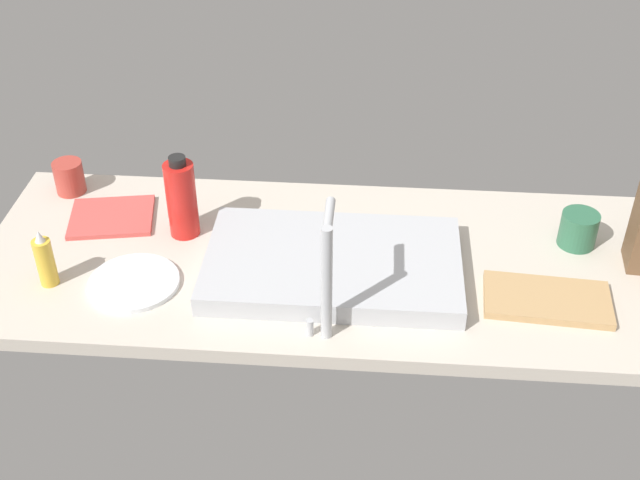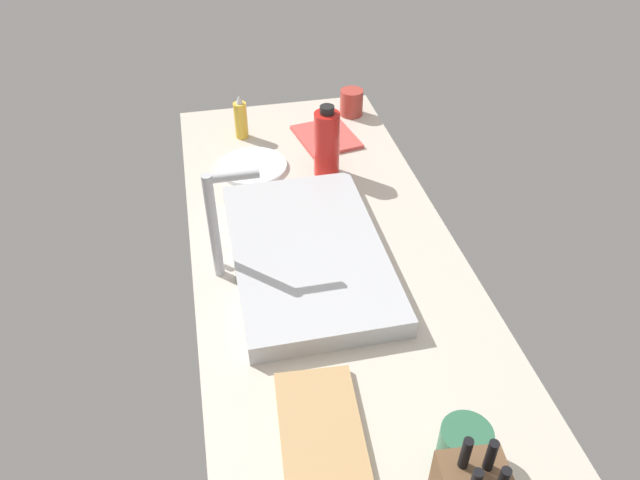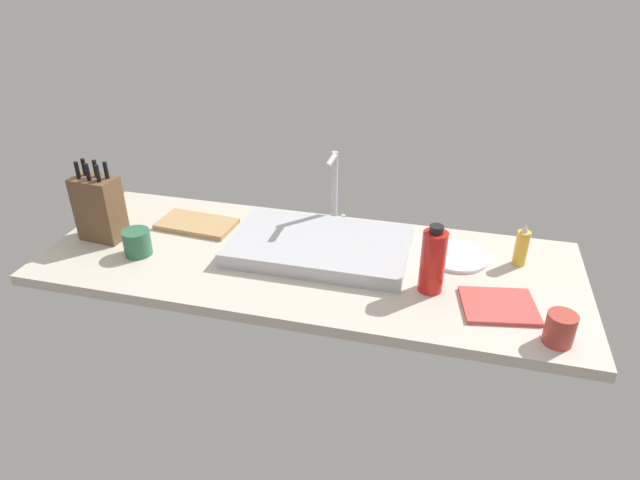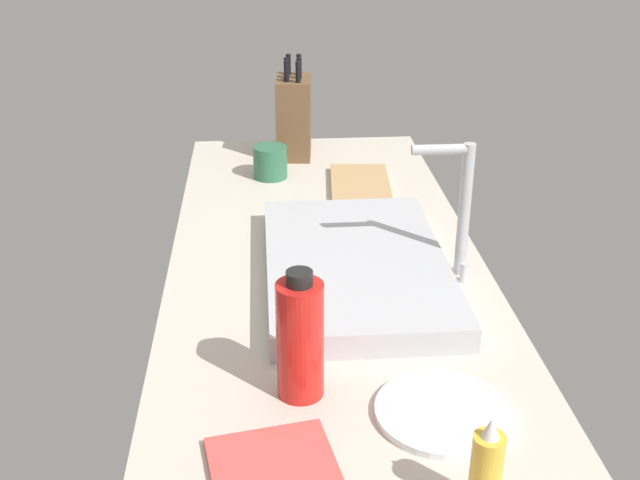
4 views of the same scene
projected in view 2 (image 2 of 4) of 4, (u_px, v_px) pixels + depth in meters
The scene contains 10 objects.
countertop_slab at pixel (331, 270), 149.32cm from camera, with size 176.50×66.67×3.50cm, color beige.
sink_basin at pixel (307, 253), 147.91cm from camera, with size 59.23×35.92×4.92cm, color #B7BABF.
faucet at pixel (218, 219), 136.03cm from camera, with size 5.50×12.45×28.02cm.
cutting_board at pixel (321, 432), 111.09cm from camera, with size 27.84×15.12×1.80cm, color tan.
soap_bottle at pixel (241, 119), 192.95cm from camera, with size 4.23×4.23×14.66cm.
water_bottle at pixel (327, 143), 173.85cm from camera, with size 7.43×7.43×21.76cm.
dinner_plate at pixel (252, 166), 182.06cm from camera, with size 20.94×20.94×1.20cm, color white.
dish_towel at pixel (326, 137), 195.75cm from camera, with size 20.77×17.29×1.20cm, color #CC4C47.
coffee_mug at pixel (351, 102), 206.24cm from camera, with size 7.81×7.81×8.85cm, color #B23D33.
ceramic_cup at pixel (464, 447), 104.93cm from camera, with size 9.08×9.08×8.68cm, color #2D6647.
Camera 2 is at (-107.89, 25.86, 102.01)cm, focal length 33.99 mm.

